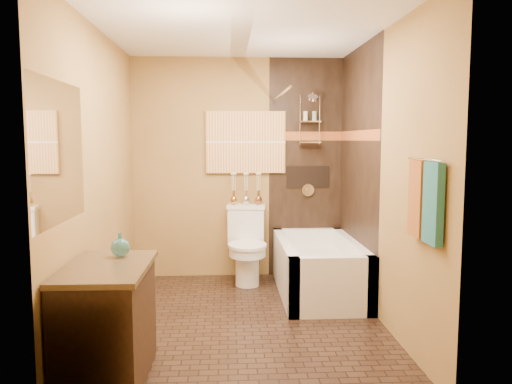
{
  "coord_description": "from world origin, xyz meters",
  "views": [
    {
      "loc": [
        -0.13,
        -4.22,
        1.58
      ],
      "look_at": [
        0.14,
        0.4,
        1.09
      ],
      "focal_mm": 35.0,
      "sensor_mm": 36.0,
      "label": 1
    }
  ],
  "objects": [
    {
      "name": "towel_rust",
      "position": [
        1.16,
        -0.92,
        1.18
      ],
      "size": [
        0.05,
        0.22,
        0.52
      ],
      "primitive_type": "cube",
      "color": "#99571B",
      "rests_on": "towel_bar"
    },
    {
      "name": "floor",
      "position": [
        0.0,
        0.0,
        0.0
      ],
      "size": [
        3.0,
        3.0,
        0.0
      ],
      "primitive_type": "plane",
      "color": "black",
      "rests_on": "ground"
    },
    {
      "name": "teal_bottle",
      "position": [
        -0.87,
        -0.77,
        0.85
      ],
      "size": [
        0.16,
        0.16,
        0.21
      ],
      "primitive_type": null,
      "rotation": [
        0.0,
        0.0,
        0.31
      ],
      "color": "teal",
      "rests_on": "vanity"
    },
    {
      "name": "curtain_rod",
      "position": [
        0.4,
        0.75,
        2.02
      ],
      "size": [
        0.03,
        1.55,
        0.03
      ],
      "primitive_type": "cylinder",
      "rotation": [
        1.57,
        0.0,
        0.0
      ],
      "color": "silver",
      "rests_on": "wall_back"
    },
    {
      "name": "shower_fixtures",
      "position": [
        0.8,
        1.38,
        1.67
      ],
      "size": [
        0.24,
        0.33,
        1.16
      ],
      "color": "silver",
      "rests_on": "floor"
    },
    {
      "name": "towel_teal",
      "position": [
        1.16,
        -1.18,
        1.18
      ],
      "size": [
        0.05,
        0.22,
        0.52
      ],
      "primitive_type": "cube",
      "color": "#1E6566",
      "rests_on": "towel_bar"
    },
    {
      "name": "mosaic_band_right",
      "position": [
        1.18,
        0.75,
        1.62
      ],
      "size": [
        0.01,
        1.5,
        0.1
      ],
      "primitive_type": "cube",
      "color": "maroon",
      "rests_on": "alcove_tile_right"
    },
    {
      "name": "wall_front",
      "position": [
        0.0,
        -1.5,
        1.25
      ],
      "size": [
        2.4,
        0.02,
        2.5
      ],
      "primitive_type": "cube",
      "color": "#AA7D42",
      "rests_on": "floor"
    },
    {
      "name": "wall_back",
      "position": [
        0.0,
        1.5,
        1.25
      ],
      "size": [
        2.4,
        0.02,
        2.5
      ],
      "primitive_type": "cube",
      "color": "#AA7D42",
      "rests_on": "floor"
    },
    {
      "name": "alcove_tile_back",
      "position": [
        0.78,
        1.49,
        1.25
      ],
      "size": [
        0.85,
        0.01,
        2.5
      ],
      "primitive_type": "cube",
      "color": "black",
      "rests_on": "wall_back"
    },
    {
      "name": "toilet",
      "position": [
        0.08,
        1.2,
        0.43
      ],
      "size": [
        0.45,
        0.65,
        0.84
      ],
      "rotation": [
        0.0,
        0.0,
        -0.1
      ],
      "color": "white",
      "rests_on": "floor"
    },
    {
      "name": "wall_right",
      "position": [
        1.2,
        0.0,
        1.25
      ],
      "size": [
        0.02,
        3.0,
        2.5
      ],
      "primitive_type": "cube",
      "color": "#AA7D42",
      "rests_on": "floor"
    },
    {
      "name": "ceiling",
      "position": [
        0.0,
        0.0,
        2.5
      ],
      "size": [
        3.0,
        3.0,
        0.0
      ],
      "primitive_type": "plane",
      "color": "silver",
      "rests_on": "wall_back"
    },
    {
      "name": "alcove_tile_right",
      "position": [
        1.19,
        0.75,
        1.25
      ],
      "size": [
        0.01,
        1.5,
        2.5
      ],
      "primitive_type": "cube",
      "color": "black",
      "rests_on": "wall_right"
    },
    {
      "name": "bud_vases",
      "position": [
        0.08,
        1.39,
        1.04
      ],
      "size": [
        0.36,
        0.08,
        0.35
      ],
      "color": "#B87E39",
      "rests_on": "toilet"
    },
    {
      "name": "towel_bar",
      "position": [
        1.15,
        -1.05,
        1.45
      ],
      "size": [
        0.02,
        0.55,
        0.02
      ],
      "primitive_type": "cylinder",
      "rotation": [
        1.57,
        0.0,
        0.0
      ],
      "color": "silver",
      "rests_on": "wall_right"
    },
    {
      "name": "sunset_painting",
      "position": [
        0.08,
        1.48,
        1.55
      ],
      "size": [
        0.9,
        0.04,
        0.7
      ],
      "primitive_type": "cube",
      "color": "#C97B2F",
      "rests_on": "wall_back"
    },
    {
      "name": "wall_left",
      "position": [
        -1.2,
        0.0,
        1.25
      ],
      "size": [
        0.02,
        3.0,
        2.5
      ],
      "primitive_type": "cube",
      "color": "#AA7D42",
      "rests_on": "floor"
    },
    {
      "name": "mosaic_band_back",
      "position": [
        0.78,
        1.48,
        1.62
      ],
      "size": [
        0.85,
        0.01,
        0.1
      ],
      "primitive_type": "cube",
      "color": "maroon",
      "rests_on": "alcove_tile_back"
    },
    {
      "name": "bathtub",
      "position": [
        0.8,
        0.75,
        0.22
      ],
      "size": [
        0.8,
        1.5,
        0.55
      ],
      "color": "white",
      "rests_on": "floor"
    },
    {
      "name": "alcove_niche",
      "position": [
        0.8,
        1.48,
        1.15
      ],
      "size": [
        0.5,
        0.01,
        0.25
      ],
      "primitive_type": "cube",
      "color": "black",
      "rests_on": "alcove_tile_back"
    },
    {
      "name": "vanity",
      "position": [
        -0.92,
        -1.0,
        0.39
      ],
      "size": [
        0.54,
        0.88,
        0.77
      ],
      "rotation": [
        0.0,
        0.0,
        -0.01
      ],
      "color": "black",
      "rests_on": "floor"
    },
    {
      "name": "vanity_mirror",
      "position": [
        -1.19,
        -1.0,
        1.5
      ],
      "size": [
        0.01,
        1.0,
        0.9
      ],
      "primitive_type": "cube",
      "color": "white",
      "rests_on": "wall_left"
    }
  ]
}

